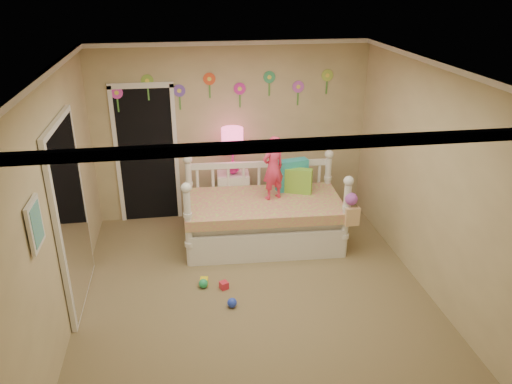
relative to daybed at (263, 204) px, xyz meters
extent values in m
cube|color=#7F684C|center=(-0.30, -1.24, -0.58)|extent=(4.00, 4.50, 0.01)
cube|color=white|center=(-0.30, -1.24, 2.02)|extent=(4.00, 4.50, 0.01)
cube|color=tan|center=(-0.30, 1.01, 0.72)|extent=(4.00, 0.01, 2.60)
cube|color=tan|center=(-2.30, -1.24, 0.72)|extent=(0.01, 4.50, 2.60)
cube|color=tan|center=(1.70, -1.24, 0.72)|extent=(0.01, 4.50, 2.60)
cube|color=teal|center=(0.45, 0.29, 0.28)|extent=(0.46, 0.24, 0.44)
cube|color=#84C93D|center=(0.52, 0.18, 0.24)|extent=(0.39, 0.26, 0.35)
imported|color=#F63765|center=(0.13, 0.04, 0.50)|extent=(0.37, 0.31, 0.88)
cube|color=white|center=(-0.33, 0.72, -0.19)|extent=(0.48, 0.38, 0.76)
sphere|color=#F2209A|center=(-0.33, 0.72, 0.28)|extent=(0.19, 0.19, 0.19)
cylinder|color=#F2209A|center=(-0.33, 0.72, 0.48)|extent=(0.03, 0.03, 0.39)
cylinder|color=#F94A86|center=(-0.33, 0.72, 0.73)|extent=(0.31, 0.31, 0.29)
cube|color=black|center=(-1.55, 0.99, 0.46)|extent=(0.90, 0.04, 2.07)
cube|color=white|center=(-2.26, -0.94, 0.47)|extent=(0.07, 1.30, 2.10)
cube|color=white|center=(-2.27, -2.14, 0.97)|extent=(0.05, 0.34, 0.42)
camera|label=1|loc=(-1.04, -6.01, 2.86)|focal=34.98mm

